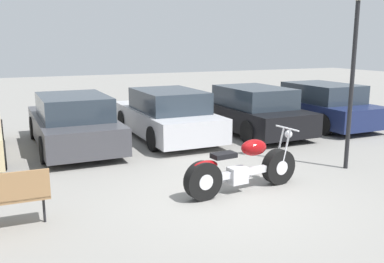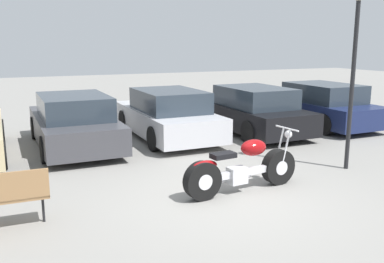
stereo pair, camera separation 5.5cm
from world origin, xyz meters
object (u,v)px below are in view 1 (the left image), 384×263
(motorcycle, at_px, (242,168))
(parked_car_navy, at_px, (318,105))
(parked_car_black, at_px, (250,111))
(parked_car_silver, at_px, (166,115))
(lamp_post, at_px, (354,58))
(parked_car_dark_grey, at_px, (73,122))

(motorcycle, height_order, parked_car_navy, parked_car_navy)
(parked_car_black, xyz_separation_m, parked_car_navy, (2.62, 0.01, 0.00))
(motorcycle, distance_m, parked_car_silver, 4.85)
(lamp_post, bearing_deg, parked_car_silver, 118.41)
(parked_car_dark_grey, relative_size, parked_car_silver, 1.00)
(parked_car_navy, bearing_deg, motorcycle, -141.19)
(lamp_post, bearing_deg, parked_car_dark_grey, 138.82)
(parked_car_black, bearing_deg, lamp_post, -92.54)
(parked_car_dark_grey, height_order, parked_car_navy, same)
(parked_car_silver, xyz_separation_m, parked_car_navy, (5.24, -0.29, 0.00))
(parked_car_black, height_order, parked_car_navy, same)
(motorcycle, bearing_deg, lamp_post, 6.59)
(parked_car_navy, bearing_deg, lamp_post, -123.70)
(parked_car_black, bearing_deg, parked_car_silver, 173.48)
(lamp_post, bearing_deg, parked_car_black, 87.46)
(motorcycle, distance_m, parked_car_dark_grey, 5.25)
(parked_car_dark_grey, relative_size, lamp_post, 1.20)
(parked_car_silver, bearing_deg, parked_car_black, -6.52)
(parked_car_silver, bearing_deg, parked_car_navy, -3.19)
(motorcycle, relative_size, parked_car_navy, 0.53)
(parked_car_navy, bearing_deg, parked_car_dark_grey, 178.44)
(parked_car_black, xyz_separation_m, lamp_post, (-0.19, -4.20, 1.71))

